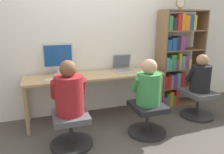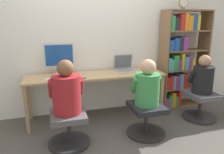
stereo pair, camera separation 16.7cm
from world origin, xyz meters
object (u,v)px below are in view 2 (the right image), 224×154
person_at_monitor (67,91)px  person_near_shelf (203,77)px  office_chair_right (146,118)px  desktop_monitor (59,58)px  keyboard (62,79)px  laptop (125,68)px  office_chair_side (200,104)px  person_at_laptop (147,86)px  bookshelf (180,59)px  office_chair_left (69,127)px  desk_clock (184,3)px

person_at_monitor → person_near_shelf: person_at_monitor is taller
office_chair_right → person_at_monitor: size_ratio=0.81×
desktop_monitor → keyboard: bearing=-89.2°
office_chair_right → laptop: bearing=92.2°
person_at_monitor → office_chair_side: size_ratio=1.24×
person_at_laptop → keyboard: bearing=152.8°
person_near_shelf → bookshelf: bearing=95.1°
laptop → desktop_monitor: bearing=175.7°
bookshelf → office_chair_left: bearing=-159.5°
laptop → person_near_shelf: person_near_shelf is taller
person_at_laptop → office_chair_side: size_ratio=1.16×
person_near_shelf → keyboard: bearing=171.2°
laptop → person_at_laptop: (0.03, -0.80, -0.08)m
keyboard → bookshelf: bookshelf is taller
person_at_monitor → office_chair_side: person_at_monitor is taller
bookshelf → office_chair_side: (0.05, -0.57, -0.64)m
laptop → desk_clock: bearing=-5.2°
office_chair_left → bookshelf: bookshelf is taller
office_chair_right → person_at_monitor: (-1.04, 0.04, 0.47)m
keyboard → laptop: bearing=14.0°
person_at_laptop → bookshelf: 1.28m
office_chair_side → person_near_shelf: size_ratio=0.90×
desktop_monitor → office_chair_right: 1.56m
desk_clock → office_chair_side: size_ratio=0.36×
keyboard → office_chair_right: size_ratio=0.86×
person_at_laptop → person_near_shelf: person_at_laptop is taller
desk_clock → person_near_shelf: desk_clock is taller
keyboard → person_near_shelf: person_near_shelf is taller
keyboard → person_near_shelf: 2.12m
desktop_monitor → office_chair_side: desktop_monitor is taller
office_chair_side → person_near_shelf: 0.44m
office_chair_side → keyboard: bearing=171.1°
laptop → bookshelf: 1.02m
keyboard → bookshelf: bearing=6.8°
person_near_shelf → desk_clock: bearing=103.6°
office_chair_left → person_at_monitor: bearing=90.0°
office_chair_left → office_chair_side: bearing=5.1°
bookshelf → laptop: bearing=179.4°
keyboard → person_at_monitor: 0.51m
desktop_monitor → office_chair_side: size_ratio=0.90×
keyboard → office_chair_side: keyboard is taller
office_chair_left → desk_clock: bearing=19.2°
person_at_laptop → person_near_shelf: bearing=12.0°
person_at_monitor → bookshelf: 2.17m
desk_clock → person_near_shelf: (0.12, -0.49, -1.12)m
laptop → office_chair_right: laptop is taller
keyboard → person_at_monitor: (0.02, -0.51, -0.02)m
laptop → office_chair_right: (0.03, -0.80, -0.54)m
person_near_shelf → office_chair_side: bearing=-90.0°
person_at_monitor → bookshelf: bearing=20.4°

